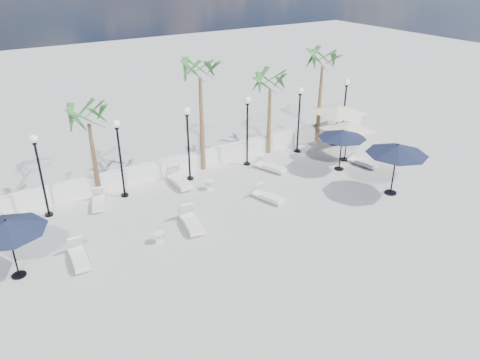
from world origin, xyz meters
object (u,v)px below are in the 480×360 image
parasol_cream_sq_a (338,106)px  parasol_cream_sq_b (348,124)px  lounger_2 (191,222)px  parasol_navy_left (7,226)px  lounger_5 (268,196)px  lounger_1 (98,202)px  parasol_navy_right (397,150)px  lounger_4 (179,180)px  lounger_7 (270,166)px  parasol_navy_mid (342,134)px  lounger_3 (79,256)px  lounger_6 (363,161)px

parasol_cream_sq_a → parasol_cream_sq_b: parasol_cream_sq_a is taller
lounger_2 → parasol_navy_left: 7.07m
lounger_2 → parasol_cream_sq_a: bearing=28.6°
lounger_5 → parasol_navy_left: size_ratio=0.66×
lounger_2 → parasol_navy_left: size_ratio=0.75×
lounger_1 → parasol_navy_right: size_ratio=0.61×
lounger_2 → parasol_cream_sq_b: 10.92m
lounger_4 → parasol_navy_left: bearing=-154.6°
lounger_1 → parasol_cream_sq_b: (13.39, -2.10, 1.90)m
lounger_7 → parasol_navy_mid: bearing=-51.1°
lounger_4 → parasol_navy_left: size_ratio=0.77×
parasol_navy_left → parasol_navy_right: size_ratio=0.92×
parasol_cream_sq_a → lounger_4: bearing=179.9°
lounger_3 → parasol_navy_right: bearing=-4.8°
lounger_6 → parasol_cream_sq_a: (0.82, 3.14, 2.18)m
parasol_navy_mid → parasol_cream_sq_b: (1.16, 0.79, 0.10)m
parasol_navy_left → parasol_navy_right: bearing=-9.2°
lounger_6 → parasol_cream_sq_b: bearing=96.5°
parasol_cream_sq_a → parasol_cream_sq_b: size_ratio=1.16×
lounger_5 → parasol_cream_sq_b: parasol_cream_sq_b is taller
lounger_2 → parasol_cream_sq_b: parasol_cream_sq_b is taller
lounger_6 → parasol_navy_mid: bearing=159.1°
parasol_navy_mid → parasol_navy_right: 3.45m
lounger_6 → parasol_cream_sq_b: size_ratio=0.40×
parasol_cream_sq_a → lounger_1: bearing=179.9°
lounger_1 → parasol_cream_sq_b: 13.69m
lounger_1 → lounger_7: (9.01, -0.99, 0.02)m
parasol_navy_left → lounger_3: bearing=-7.7°
lounger_6 → parasol_navy_mid: (-1.48, 0.28, 1.79)m
lounger_5 → lounger_6: size_ratio=0.97×
parasol_navy_mid → parasol_cream_sq_b: size_ratio=0.56×
lounger_3 → parasol_cream_sq_b: 15.54m
lounger_1 → lounger_3: lounger_3 is taller
parasol_navy_left → parasol_cream_sq_b: size_ratio=0.59×
parasol_navy_right → parasol_cream_sq_a: bearing=71.4°
lounger_1 → parasol_navy_right: (12.41, -6.31, 2.08)m
parasol_navy_mid → lounger_3: bearing=-175.8°
lounger_7 → parasol_navy_left: parasol_navy_left is taller
lounger_7 → parasol_navy_right: bearing=-78.2°
parasol_navy_mid → lounger_4: bearing=160.5°
lounger_2 → parasol_cream_sq_b: size_ratio=0.44×
lounger_1 → lounger_2: size_ratio=0.87×
lounger_3 → parasol_navy_mid: (14.16, 1.04, 1.78)m
lounger_4 → lounger_6: bearing=-17.0°
lounger_2 → lounger_7: bearing=35.4°
lounger_5 → lounger_3: bearing=164.3°
lounger_1 → parasol_navy_left: (-4.02, -3.64, 1.88)m
parasol_cream_sq_a → lounger_6: bearing=-104.7°
lounger_2 → lounger_5: 4.17m
parasol_navy_left → parasol_cream_sq_b: (17.42, 1.54, 0.01)m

